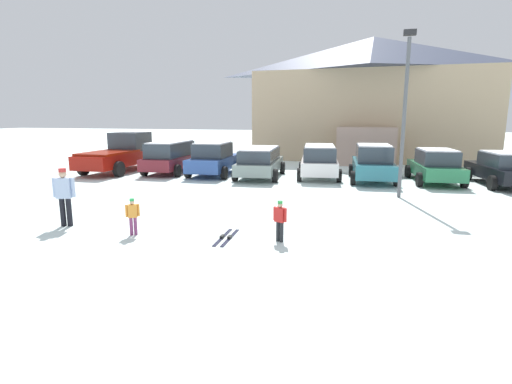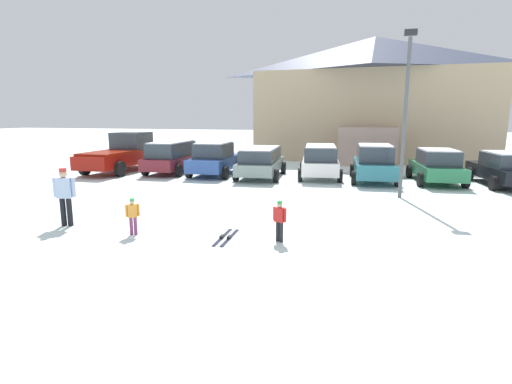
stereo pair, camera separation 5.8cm
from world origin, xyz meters
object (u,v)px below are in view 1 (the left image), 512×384
parked_teal_hatchback (373,163)px  skier_child_in_orange_jacket (133,215)px  parked_maroon_van (171,156)px  parked_blue_hatchback (214,159)px  parked_grey_wagon (260,161)px  skier_child_in_red_jacket (280,219)px  parked_green_coupe (435,166)px  pair_of_skis (226,237)px  ski_lodge (371,98)px  pickup_truck (122,153)px  skier_adult_in_blue_parka (64,194)px  parked_black_sedan (503,168)px  lamp_post (405,107)px  parked_white_suv (319,160)px

parked_teal_hatchback → skier_child_in_orange_jacket: 12.56m
parked_maroon_van → parked_blue_hatchback: size_ratio=1.07×
parked_grey_wagon → skier_child_in_red_jacket: parked_grey_wagon is taller
parked_green_coupe → pair_of_skis: 12.67m
ski_lodge → skier_child_in_orange_jacket: (-6.28, -22.07, -3.82)m
parked_grey_wagon → parked_green_coupe: size_ratio=1.10×
skier_child_in_orange_jacket → pickup_truck: bearing=124.0°
parked_blue_hatchback → skier_child_in_orange_jacket: parked_blue_hatchback is taller
skier_adult_in_blue_parka → skier_child_in_orange_jacket: size_ratio=1.69×
parked_grey_wagon → parked_black_sedan: parked_black_sedan is taller
parked_black_sedan → skier_child_in_red_jacket: parked_black_sedan is taller
lamp_post → pickup_truck: bearing=165.0°
parked_white_suv → pair_of_skis: 10.98m
parked_maroon_van → parked_teal_hatchback: bearing=-0.8°
lamp_post → pair_of_skis: bearing=-125.6°
parked_black_sedan → lamp_post: lamp_post is taller
parked_black_sedan → parked_maroon_van: bearing=179.8°
parked_grey_wagon → pair_of_skis: bearing=-80.8°
parked_teal_hatchback → skier_adult_in_blue_parka: bearing=-129.5°
ski_lodge → parked_blue_hatchback: bearing=-125.4°
parked_white_suv → lamp_post: size_ratio=0.72×
parked_maroon_van → skier_child_in_red_jacket: (8.22, -10.56, -0.33)m
ski_lodge → skier_child_in_orange_jacket: bearing=-105.9°
parked_teal_hatchback → skier_adult_in_blue_parka: parked_teal_hatchback is taller
parked_blue_hatchback → skier_child_in_red_jacket: bearing=-61.4°
pickup_truck → lamp_post: (14.63, -3.92, 2.44)m
parked_black_sedan → lamp_post: bearing=-140.4°
parked_grey_wagon → parked_black_sedan: bearing=1.7°
parked_green_coupe → parked_black_sedan: 2.80m
ski_lodge → lamp_post: size_ratio=2.72×
parked_grey_wagon → parked_teal_hatchback: bearing=2.4°
parked_blue_hatchback → parked_teal_hatchback: bearing=0.7°
parked_white_suv → pickup_truck: (-11.11, -0.28, 0.10)m
ski_lodge → pickup_truck: ski_lodge is taller
parked_blue_hatchback → ski_lodge: bearing=54.6°
parked_black_sedan → pair_of_skis: 14.23m
ski_lodge → skier_child_in_red_jacket: bearing=-96.4°
skier_child_in_red_jacket → pickup_truck: bearing=136.9°
skier_adult_in_blue_parka → skier_child_in_red_jacket: bearing=1.2°
parked_green_coupe → lamp_post: (-1.91, -4.05, 2.63)m
parked_maroon_van → parked_green_coupe: parked_maroon_van is taller
skier_child_in_red_jacket → lamp_post: lamp_post is taller
pickup_truck → skier_adult_in_blue_parka: 11.79m
parked_teal_hatchback → parked_white_suv: bearing=171.2°
skier_child_in_orange_jacket → pair_of_skis: skier_child_in_orange_jacket is taller
parked_white_suv → parked_maroon_van: bearing=-178.2°
skier_adult_in_blue_parka → lamp_post: lamp_post is taller
pickup_truck → lamp_post: size_ratio=0.97×
parked_blue_hatchback → parked_grey_wagon: parked_blue_hatchback is taller
parked_white_suv → skier_adult_in_blue_parka: bearing=-119.0°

